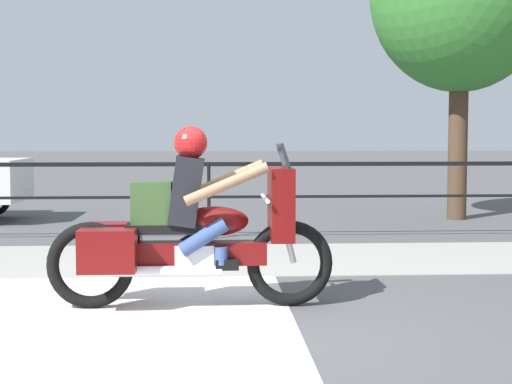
% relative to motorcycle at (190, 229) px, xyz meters
% --- Properties ---
extents(ground_plane, '(120.00, 120.00, 0.00)m').
position_rel_motorcycle_xyz_m(ground_plane, '(0.16, -0.79, -0.69)').
color(ground_plane, '#4C4C4F').
extents(sidewalk_band, '(44.00, 2.40, 0.01)m').
position_rel_motorcycle_xyz_m(sidewalk_band, '(0.16, 2.61, -0.69)').
color(sidewalk_band, '#99968E').
rests_on(sidewalk_band, ground).
extents(crosswalk_band, '(3.52, 6.00, 0.01)m').
position_rel_motorcycle_xyz_m(crosswalk_band, '(-0.89, -0.99, -0.69)').
color(crosswalk_band, silver).
rests_on(crosswalk_band, ground).
extents(fence_railing, '(36.00, 0.05, 1.12)m').
position_rel_motorcycle_xyz_m(fence_railing, '(0.16, 4.41, 0.19)').
color(fence_railing, black).
rests_on(fence_railing, ground).
extents(motorcycle, '(2.51, 0.76, 1.59)m').
position_rel_motorcycle_xyz_m(motorcycle, '(0.00, 0.00, 0.00)').
color(motorcycle, black).
rests_on(motorcycle, ground).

